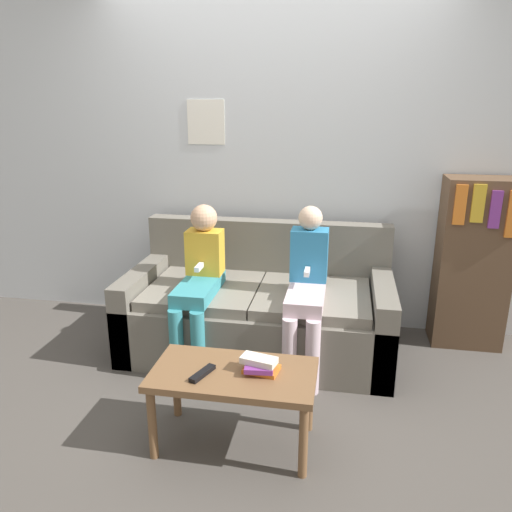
{
  "coord_description": "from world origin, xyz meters",
  "views": [
    {
      "loc": [
        0.56,
        -2.64,
        1.72
      ],
      "look_at": [
        0.0,
        0.44,
        0.73
      ],
      "focal_mm": 35.0,
      "sensor_mm": 36.0,
      "label": 1
    }
  ],
  "objects_px": {
    "coffee_table": "(234,381)",
    "bookshelf": "(472,263)",
    "person_left": "(199,276)",
    "couch": "(260,311)",
    "person_right": "(307,284)",
    "tv_remote": "(202,373)"
  },
  "relations": [
    {
      "from": "couch",
      "to": "person_right",
      "type": "bearing_deg",
      "value": -32.84
    },
    {
      "from": "person_right",
      "to": "bookshelf",
      "type": "relative_size",
      "value": 0.88
    },
    {
      "from": "person_right",
      "to": "bookshelf",
      "type": "distance_m",
      "value": 1.26
    },
    {
      "from": "tv_remote",
      "to": "person_right",
      "type": "bearing_deg",
      "value": 85.62
    },
    {
      "from": "couch",
      "to": "bookshelf",
      "type": "height_order",
      "value": "bookshelf"
    },
    {
      "from": "coffee_table",
      "to": "tv_remote",
      "type": "xyz_separation_m",
      "value": [
        -0.14,
        -0.07,
        0.07
      ]
    },
    {
      "from": "person_left",
      "to": "bookshelf",
      "type": "relative_size",
      "value": 0.86
    },
    {
      "from": "person_right",
      "to": "tv_remote",
      "type": "relative_size",
      "value": 6.16
    },
    {
      "from": "couch",
      "to": "person_left",
      "type": "bearing_deg",
      "value": -149.11
    },
    {
      "from": "couch",
      "to": "tv_remote",
      "type": "height_order",
      "value": "couch"
    },
    {
      "from": "coffee_table",
      "to": "person_right",
      "type": "height_order",
      "value": "person_right"
    },
    {
      "from": "coffee_table",
      "to": "person_right",
      "type": "xyz_separation_m",
      "value": [
        0.29,
        0.85,
        0.23
      ]
    },
    {
      "from": "coffee_table",
      "to": "bookshelf",
      "type": "height_order",
      "value": "bookshelf"
    },
    {
      "from": "person_right",
      "to": "tv_remote",
      "type": "distance_m",
      "value": 1.02
    },
    {
      "from": "person_left",
      "to": "bookshelf",
      "type": "height_order",
      "value": "bookshelf"
    },
    {
      "from": "person_left",
      "to": "person_right",
      "type": "relative_size",
      "value": 0.98
    },
    {
      "from": "couch",
      "to": "person_right",
      "type": "xyz_separation_m",
      "value": [
        0.34,
        -0.22,
        0.31
      ]
    },
    {
      "from": "coffee_table",
      "to": "person_left",
      "type": "distance_m",
      "value": 0.98
    },
    {
      "from": "person_right",
      "to": "couch",
      "type": "bearing_deg",
      "value": 147.16
    },
    {
      "from": "person_right",
      "to": "tv_remote",
      "type": "height_order",
      "value": "person_right"
    },
    {
      "from": "coffee_table",
      "to": "person_right",
      "type": "distance_m",
      "value": 0.93
    },
    {
      "from": "person_left",
      "to": "tv_remote",
      "type": "relative_size",
      "value": 6.06
    }
  ]
}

